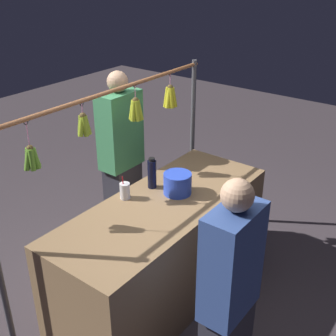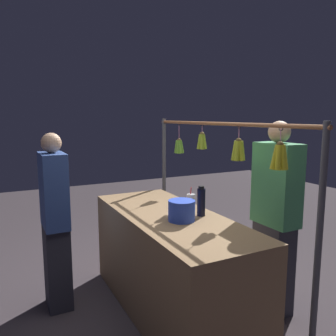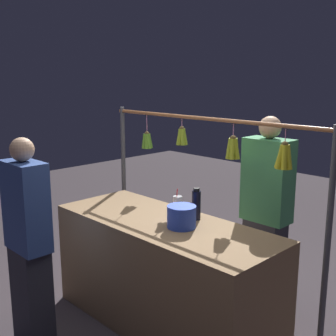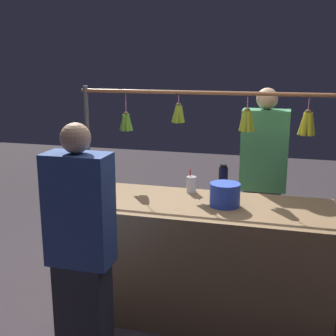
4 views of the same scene
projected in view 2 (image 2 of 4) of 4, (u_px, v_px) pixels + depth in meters
ground_plane at (171, 310)px, 3.11m from camera, size 12.00×12.00×0.00m
market_counter at (171, 263)px, 3.04m from camera, size 1.95×0.76×0.89m
display_rack at (221, 174)px, 3.10m from camera, size 2.30×0.12×1.72m
water_bottle at (201, 202)px, 2.92m from camera, size 0.07×0.07×0.26m
blue_bucket at (182, 210)px, 2.79m from camera, size 0.22×0.22×0.17m
drink_cup at (191, 201)px, 3.19m from camera, size 0.08×0.08×0.19m
vendor_person at (275, 220)px, 2.98m from camera, size 0.41×0.22×1.71m
customer_person at (55, 223)px, 3.06m from camera, size 0.38×0.21×1.60m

